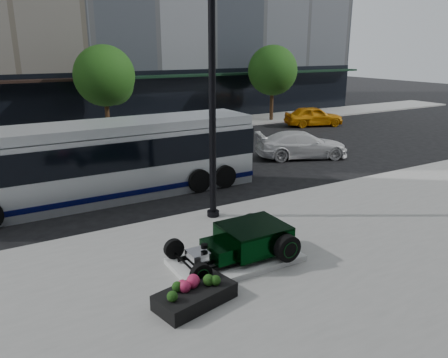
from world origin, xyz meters
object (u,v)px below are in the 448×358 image
transit_bus (105,160)px  white_sedan (302,145)px  yellow_taxi (314,116)px  flower_planter (195,295)px  hot_rod (247,240)px  lamppost (212,115)px

transit_bus → white_sedan: bearing=5.7°
transit_bus → yellow_taxi: bearing=24.7°
flower_planter → transit_bus: size_ratio=0.16×
hot_rod → lamppost: lamppost is taller
hot_rod → white_sedan: white_sedan is taller
lamppost → white_sedan: bearing=32.3°
white_sedan → flower_planter: bearing=152.8°
lamppost → flower_planter: size_ratio=3.80×
flower_planter → yellow_taxi: size_ratio=0.46×
lamppost → white_sedan: (8.25, 5.22, -2.86)m
flower_planter → yellow_taxi: bearing=42.6°
lamppost → white_sedan: lamppost is taller
white_sedan → yellow_taxi: 10.05m
transit_bus → yellow_taxi: 19.62m
hot_rod → lamppost: size_ratio=0.43×
hot_rod → yellow_taxi: size_ratio=0.75×
white_sedan → hot_rod: bearing=155.1°
yellow_taxi → hot_rod: bearing=152.1°
hot_rod → flower_planter: 2.50m
hot_rod → flower_planter: (-2.16, -1.21, -0.36)m
flower_planter → white_sedan: size_ratio=0.41×
white_sedan → yellow_taxi: bearing=-22.9°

